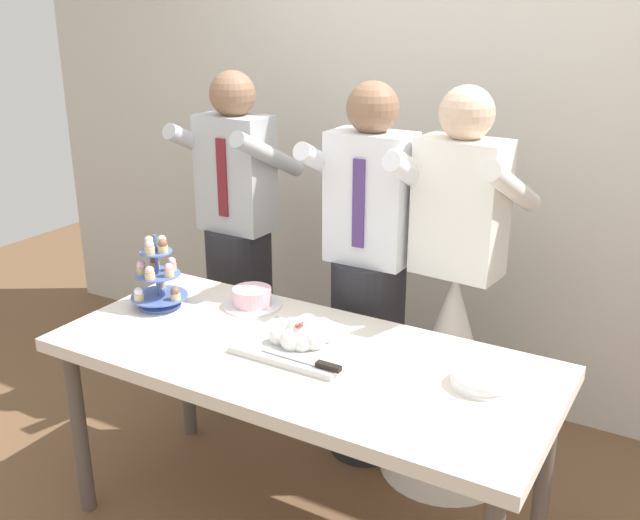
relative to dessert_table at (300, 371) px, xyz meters
The scene contains 9 objects.
rear_wall 1.57m from the dessert_table, 90.00° to the left, with size 5.20×0.10×2.90m, color beige.
dessert_table is the anchor object (origin of this frame).
cupcake_stand 0.74m from the dessert_table, behind, with size 0.23×0.23×0.31m.
main_cake_tray 0.12m from the dessert_table, 96.34° to the left, with size 0.44×0.31×0.12m.
plate_stack 0.65m from the dessert_table, ahead, with size 0.20×0.20×0.04m.
round_cake 0.47m from the dessert_table, 146.67° to the left, with size 0.24×0.24×0.08m.
person_groom 0.63m from the dessert_table, 93.84° to the left, with size 0.46×0.49×1.66m.
person_bride 0.75m from the dessert_table, 63.88° to the left, with size 0.56×0.56×1.66m.
person_guest 1.06m from the dessert_table, 137.94° to the left, with size 0.47×0.50×1.66m.
Camera 1 is at (1.23, -1.96, 1.95)m, focal length 40.71 mm.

